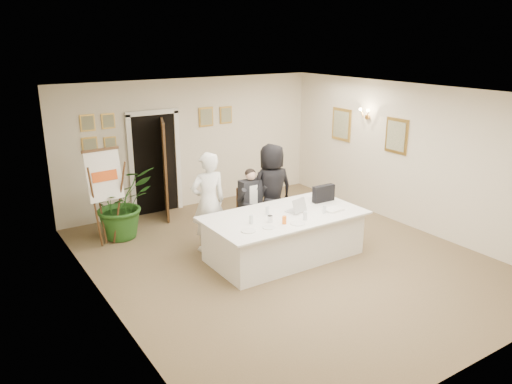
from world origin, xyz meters
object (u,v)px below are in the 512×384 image
at_px(potted_palm, 120,203).
at_px(paper_stack, 333,210).
at_px(conference_table, 284,235).
at_px(seated_man, 252,202).
at_px(steel_jug, 270,219).
at_px(laptop_bag, 323,193).
at_px(laptop, 295,204).
at_px(oj_glass, 284,220).
at_px(standing_man, 208,202).
at_px(flip_chart, 105,203).
at_px(standing_woman, 272,189).

bearing_deg(potted_palm, paper_stack, -43.64).
distance_m(conference_table, seated_man, 1.15).
bearing_deg(potted_palm, steel_jug, -58.05).
distance_m(seated_man, laptop_bag, 1.36).
xyz_separation_m(paper_stack, steel_jug, (-1.23, 0.13, 0.04)).
relative_size(laptop, oj_glass, 2.63).
bearing_deg(conference_table, standing_man, 133.48).
bearing_deg(flip_chart, laptop_bag, -29.82).
bearing_deg(standing_woman, flip_chart, -13.89).
distance_m(oj_glass, steel_jug, 0.24).
xyz_separation_m(potted_palm, laptop_bag, (3.02, -2.23, 0.25)).
xyz_separation_m(laptop_bag, steel_jug, (-1.41, -0.35, -0.10)).
xyz_separation_m(laptop_bag, oj_glass, (-1.26, -0.53, -0.09)).
bearing_deg(oj_glass, potted_palm, 122.46).
bearing_deg(flip_chart, steel_jug, -49.20).
distance_m(seated_man, standing_woman, 0.47).
distance_m(seated_man, potted_palm, 2.45).
height_order(flip_chart, laptop_bag, flip_chart).
height_order(flip_chart, steel_jug, flip_chart).
distance_m(standing_man, standing_woman, 1.40).
relative_size(seated_man, standing_woman, 0.76).
distance_m(conference_table, potted_palm, 3.16).
height_order(flip_chart, paper_stack, flip_chart).
height_order(standing_woman, steel_jug, standing_woman).
height_order(seated_man, oj_glass, seated_man).
bearing_deg(oj_glass, standing_man, 116.35).
bearing_deg(seated_man, standing_man, -158.00).
distance_m(flip_chart, standing_woman, 3.05).
relative_size(flip_chart, oj_glass, 13.62).
xyz_separation_m(oj_glass, steel_jug, (-0.15, 0.18, -0.01)).
height_order(standing_woman, laptop, standing_woman).
bearing_deg(standing_man, laptop, 144.24).
distance_m(potted_palm, laptop_bag, 3.77).
bearing_deg(steel_jug, standing_man, 113.97).
bearing_deg(paper_stack, laptop_bag, 69.31).
relative_size(standing_man, standing_woman, 1.02).
bearing_deg(paper_stack, laptop, 150.17).
relative_size(standing_man, laptop, 5.18).
bearing_deg(standing_man, laptop_bag, 160.62).
bearing_deg(standing_woman, laptop_bag, 126.78).
bearing_deg(flip_chart, laptop, -38.40).
xyz_separation_m(flip_chart, standing_woman, (2.87, -1.06, 0.05)).
xyz_separation_m(flip_chart, standing_man, (1.47, -1.14, 0.07)).
relative_size(standing_man, laptop_bag, 4.12).
relative_size(laptop_bag, oj_glass, 3.31).
distance_m(conference_table, paper_stack, 0.96).
relative_size(flip_chart, standing_woman, 1.02).
xyz_separation_m(seated_man, steel_jug, (-0.48, -1.30, 0.17)).
xyz_separation_m(conference_table, oj_glass, (-0.26, -0.36, 0.45)).
distance_m(standing_woman, paper_stack, 1.41).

